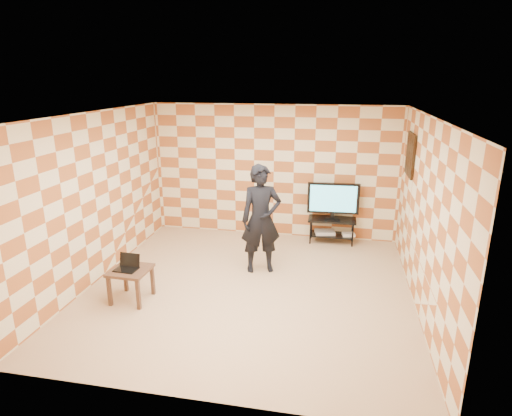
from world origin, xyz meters
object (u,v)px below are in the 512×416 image
object	(u,v)px
side_table	(131,275)
person	(261,219)
tv	(333,199)
tv_stand	(332,225)

from	to	relation	value
side_table	person	bearing A→B (deg)	39.14
tv	person	distance (m)	1.93
tv_stand	side_table	size ratio (longest dim) A/B	1.66
side_table	person	xyz separation A→B (m)	(1.71, 1.39, 0.51)
tv_stand	side_table	xyz separation A→B (m)	(-2.87, -2.93, 0.05)
tv_stand	tv	xyz separation A→B (m)	(-0.00, -0.00, 0.54)
tv_stand	tv	distance (m)	0.54
tv	person	world-z (taller)	person
tv	side_table	distance (m)	4.13
side_table	person	distance (m)	2.26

